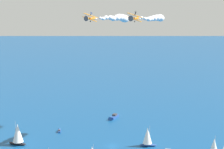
# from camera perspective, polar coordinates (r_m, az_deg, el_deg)

# --- Properties ---
(ground_plane) EXTENTS (2000.00, 2000.00, 0.00)m
(ground_plane) POSITION_cam_1_polar(r_m,az_deg,el_deg) (163.48, 0.06, -11.37)
(ground_plane) COLOR navy
(sailboat_near_centre) EXTENTS (8.73, 4.98, 11.11)m
(sailboat_near_centre) POSITION_cam_1_polar(r_m,az_deg,el_deg) (168.18, -14.94, -9.26)
(sailboat_near_centre) COLOR black
(sailboat_near_centre) RESTS_ON ground_plane
(motorboat_far_port) EXTENTS (4.37, 9.89, 2.78)m
(motorboat_far_port) POSITION_cam_1_polar(r_m,az_deg,el_deg) (203.72, 0.21, -6.88)
(motorboat_far_port) COLOR #23478C
(motorboat_far_port) RESTS_ON ground_plane
(sailboat_ahead) EXTENTS (5.15, 7.01, 8.89)m
(sailboat_ahead) POSITION_cam_1_polar(r_m,az_deg,el_deg) (156.29, 16.10, -11.17)
(sailboat_ahead) COLOR #9E9993
(sailboat_ahead) RESTS_ON ground_plane
(motorboat_mid_cluster) EXTENTS (2.97, 5.19, 1.47)m
(motorboat_mid_cluster) POSITION_cam_1_polar(r_m,az_deg,el_deg) (183.88, -8.49, -8.93)
(motorboat_mid_cluster) COLOR #23478C
(motorboat_mid_cluster) RESTS_ON ground_plane
(sailboat_outer_ring_a) EXTENTS (7.80, 4.79, 9.74)m
(sailboat_outer_ring_a) POSITION_cam_1_polar(r_m,az_deg,el_deg) (162.11, 5.74, -9.92)
(sailboat_outer_ring_a) COLOR #23478C
(sailboat_outer_ring_a) RESTS_ON ground_plane
(biplane_lead) EXTENTS (7.47, 7.11, 3.91)m
(biplane_lead) POSITION_cam_1_polar(r_m,az_deg,el_deg) (147.67, 3.58, 9.05)
(biplane_lead) COLOR orange
(wingwalker_lead) EXTENTS (0.96, 0.37, 1.78)m
(wingwalker_lead) POSITION_cam_1_polar(r_m,az_deg,el_deg) (147.38, 3.81, 9.87)
(wingwalker_lead) COLOR black
(smoke_trail_lead) EXTENTS (10.06, 28.76, 4.41)m
(smoke_trail_lead) POSITION_cam_1_polar(r_m,az_deg,el_deg) (170.07, 7.20, 9.02)
(smoke_trail_lead) COLOR silver
(biplane_wingman) EXTENTS (7.47, 7.11, 3.91)m
(biplane_wingman) POSITION_cam_1_polar(r_m,az_deg,el_deg) (156.65, -3.57, 9.04)
(biplane_wingman) COLOR orange
(wingwalker_wingman) EXTENTS (1.43, 0.48, 1.51)m
(wingwalker_wingman) POSITION_cam_1_polar(r_m,az_deg,el_deg) (156.30, -3.39, 9.80)
(wingwalker_wingman) COLOR #1E4CB2
(smoke_trail_wingman) EXTENTS (12.11, 32.41, 5.32)m
(smoke_trail_wingman) POSITION_cam_1_polar(r_m,az_deg,el_deg) (180.32, 1.17, 9.10)
(smoke_trail_wingman) COLOR silver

